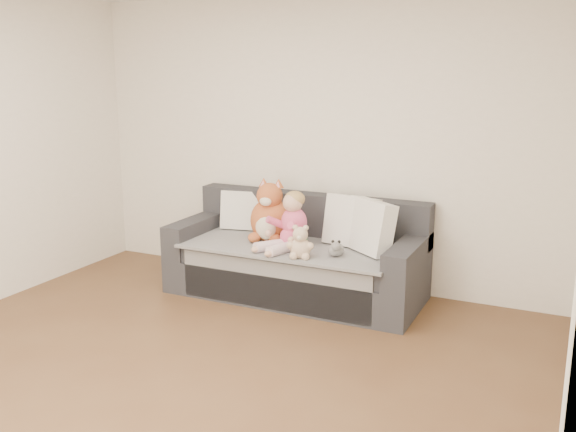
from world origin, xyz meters
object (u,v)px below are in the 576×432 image
object	(u,v)px
toddler	(290,224)
sofa	(297,260)
teddy_bear	(300,245)
sippy_cup	(300,241)
plush_cat	(271,217)

from	to	relation	value
toddler	sofa	bearing A→B (deg)	118.98
teddy_bear	sippy_cup	bearing A→B (deg)	97.81
toddler	teddy_bear	world-z (taller)	toddler
sofa	plush_cat	size ratio (longest dim) A/B	3.81
plush_cat	sofa	bearing A→B (deg)	-0.99
teddy_bear	sofa	bearing A→B (deg)	101.15
toddler	teddy_bear	distance (m)	0.31
plush_cat	toddler	bearing A→B (deg)	-38.07
plush_cat	teddy_bear	size ratio (longest dim) A/B	2.08
toddler	sippy_cup	xyz separation A→B (m)	(0.09, 0.02, -0.14)
sofa	sippy_cup	size ratio (longest dim) A/B	17.05
sofa	teddy_bear	world-z (taller)	sofa
sofa	teddy_bear	bearing A→B (deg)	-62.69
teddy_bear	plush_cat	bearing A→B (deg)	123.45
sofa	plush_cat	bearing A→B (deg)	-175.03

